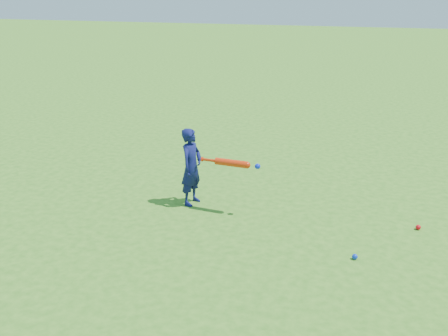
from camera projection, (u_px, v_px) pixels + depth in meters
name	position (u px, v px, depth m)	size (l,w,h in m)	color
ground	(175.00, 204.00, 7.24)	(80.00, 80.00, 0.00)	#34731B
child	(191.00, 167.00, 7.10)	(0.41, 0.27, 1.12)	#10144E
ground_ball_red	(418.00, 227.00, 6.47)	(0.07, 0.07, 0.07)	red
ground_ball_blue	(355.00, 257.00, 5.75)	(0.07, 0.07, 0.07)	#0B30C9
bat_swing	(234.00, 163.00, 6.77)	(0.86, 0.12, 0.10)	red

